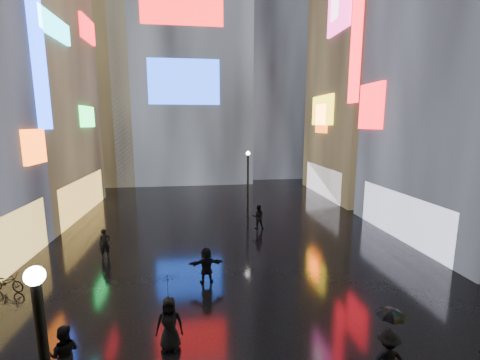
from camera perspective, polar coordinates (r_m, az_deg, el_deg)
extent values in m
plane|color=black|center=(22.48, -2.78, -9.08)|extent=(140.00, 140.00, 0.00)
cube|color=#FF570C|center=(21.54, -32.74, 5.01)|extent=(0.25, 2.24, 1.94)
cube|color=#1441FF|center=(23.32, -32.14, 17.55)|extent=(0.25, 1.40, 8.00)
cube|color=black|center=(30.88, -36.47, 14.90)|extent=(10.00, 12.00, 22.00)
cube|color=#FFC659|center=(29.31, -26.10, -2.54)|extent=(0.20, 10.00, 3.00)
cube|color=#1AEA4C|center=(30.38, -25.51, 10.11)|extent=(0.25, 3.00, 1.71)
cube|color=#1ADFF7|center=(26.21, -30.21, 22.54)|extent=(0.25, 4.84, 1.37)
cube|color=#FF0C16|center=(33.15, -25.49, 22.98)|extent=(0.25, 3.32, 1.94)
cube|color=white|center=(23.03, 26.78, -5.80)|extent=(0.20, 9.00, 3.00)
cube|color=#FF0C16|center=(25.66, 22.29, 12.03)|extent=(0.25, 2.99, 3.26)
cube|color=#FF0C16|center=(28.95, 20.01, 22.72)|extent=(0.25, 1.40, 10.00)
cube|color=black|center=(36.51, 23.01, 19.74)|extent=(10.00, 12.00, 28.00)
cube|color=white|center=(34.24, 14.50, -0.16)|extent=(0.20, 9.00, 3.00)
cube|color=yellow|center=(33.96, 14.43, 11.90)|extent=(0.25, 4.92, 2.91)
cube|color=#FF329A|center=(32.80, 17.20, 26.73)|extent=(0.25, 4.36, 3.46)
cube|color=#FF570C|center=(34.05, 14.30, 10.53)|extent=(0.25, 2.63, 2.87)
cube|color=#1AEA4C|center=(33.68, 16.74, 27.93)|extent=(0.25, 1.69, 2.90)
cube|color=black|center=(47.21, -9.94, 26.67)|extent=(16.00, 14.00, 42.00)
cube|color=#194CFF|center=(38.38, -9.92, 16.82)|extent=(8.00, 0.20, 5.00)
cube|color=black|center=(49.35, 5.41, 21.23)|extent=(12.00, 12.00, 34.00)
cube|color=black|center=(45.22, -24.38, 16.32)|extent=(10.00, 10.00, 26.00)
sphere|color=white|center=(5.99, -32.69, -14.16)|extent=(0.30, 0.30, 0.30)
cylinder|color=black|center=(25.61, 1.41, -0.91)|extent=(0.16, 0.16, 5.00)
sphere|color=white|center=(25.25, 1.43, 4.78)|extent=(0.30, 0.30, 0.30)
imported|color=black|center=(11.55, -28.76, -25.48)|extent=(0.89, 0.72, 1.72)
imported|color=black|center=(11.05, 24.67, -26.93)|extent=(1.15, 0.71, 1.72)
imported|color=black|center=(11.68, -12.42, -23.71)|extent=(0.92, 0.63, 1.81)
imported|color=black|center=(15.45, -5.99, -14.86)|extent=(1.63, 0.62, 1.73)
imported|color=black|center=(19.48, -22.88, -10.40)|extent=(0.69, 0.57, 1.63)
imported|color=black|center=(22.78, 3.26, -6.57)|extent=(0.92, 0.76, 1.71)
imported|color=black|center=(10.39, 25.19, -21.58)|extent=(0.80, 0.80, 0.68)
imported|color=black|center=(11.00, -12.69, -17.97)|extent=(1.15, 1.16, 0.83)
imported|color=black|center=(18.09, -36.08, -14.50)|extent=(1.72, 1.00, 0.85)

